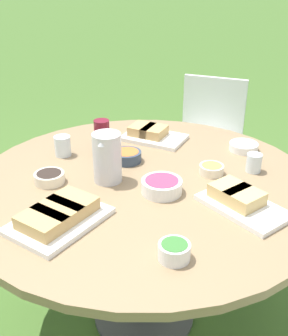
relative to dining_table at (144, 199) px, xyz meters
The scene contains 16 objects.
ground_plane 0.68m from the dining_table, ahead, with size 40.00×40.00×0.00m, color #446B2B.
dining_table is the anchor object (origin of this frame).
chair_near_right 1.26m from the dining_table, behind, with size 0.45×0.47×0.89m.
water_pitcher 0.25m from the dining_table, 74.22° to the right, with size 0.13×0.12×0.21m.
wine_glass 0.41m from the dining_table, 128.11° to the right, with size 0.07×0.07×0.16m.
platter_bread_main 0.46m from the dining_table, 26.70° to the right, with size 0.40×0.34×0.07m.
platter_charcuterie 0.43m from the dining_table, 77.05° to the left, with size 0.35×0.38×0.07m.
platter_sandwich_side 0.47m from the dining_table, 167.55° to the right, with size 0.25×0.34×0.07m.
bowl_fries 0.32m from the dining_table, 119.45° to the left, with size 0.11×0.11×0.04m.
bowl_salad 0.54m from the dining_table, 27.40° to the left, with size 0.10×0.10×0.06m.
bowl_olives 0.41m from the dining_table, 70.72° to the right, with size 0.13×0.13×0.04m.
bowl_dip_red 0.17m from the dining_table, 52.53° to the left, with size 0.16×0.16×0.06m.
bowl_dip_cream 0.59m from the dining_table, 139.74° to the left, with size 0.14×0.14×0.04m.
bowl_roasted_veg 0.24m from the dining_table, 140.32° to the right, with size 0.13×0.13×0.05m.
cup_water_near 0.51m from the dining_table, 117.32° to the left, with size 0.07×0.07×0.08m.
cup_water_far 0.48m from the dining_table, 106.63° to the right, with size 0.08×0.08×0.10m.
Camera 1 is at (1.50, 0.46, 1.63)m, focal length 45.00 mm.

